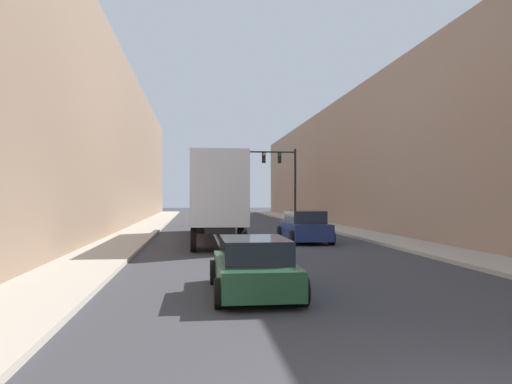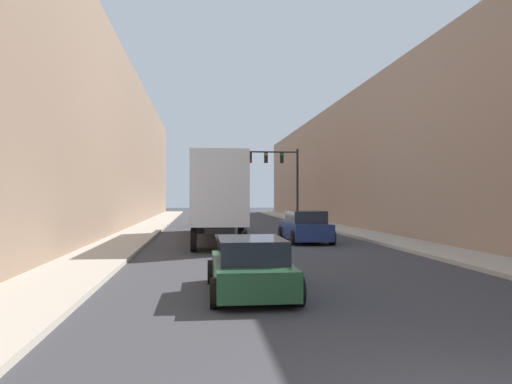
# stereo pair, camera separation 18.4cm
# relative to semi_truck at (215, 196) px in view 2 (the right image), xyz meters

# --- Properties ---
(sidewalk_right) EXTENTS (2.48, 80.00, 0.15)m
(sidewalk_right) POSITION_rel_semi_truck_xyz_m (9.08, 7.55, -2.31)
(sidewalk_right) COLOR #B2A899
(sidewalk_right) RESTS_ON ground
(sidewalk_left) EXTENTS (2.48, 80.00, 0.15)m
(sidewalk_left) POSITION_rel_semi_truck_xyz_m (-4.58, 7.55, -2.31)
(sidewalk_left) COLOR #B2A899
(sidewalk_left) RESTS_ON ground
(building_right) EXTENTS (6.00, 80.00, 10.13)m
(building_right) POSITION_rel_semi_truck_xyz_m (13.32, 7.55, 2.68)
(building_right) COLOR #997A66
(building_right) RESTS_ON ground
(building_left) EXTENTS (6.00, 80.00, 12.13)m
(building_left) POSITION_rel_semi_truck_xyz_m (-8.82, 7.55, 3.68)
(building_left) COLOR #846B56
(building_left) RESTS_ON ground
(semi_truck) EXTENTS (2.42, 14.64, 4.29)m
(semi_truck) POSITION_rel_semi_truck_xyz_m (0.00, 0.00, 0.00)
(semi_truck) COLOR silver
(semi_truck) RESTS_ON ground
(sedan_car) EXTENTS (1.99, 4.24, 1.36)m
(sedan_car) POSITION_rel_semi_truck_xyz_m (0.41, -15.15, -1.74)
(sedan_car) COLOR #234C2D
(sedan_car) RESTS_ON ground
(suv_car) EXTENTS (2.15, 4.94, 1.62)m
(suv_car) POSITION_rel_semi_truck_xyz_m (4.61, -1.75, -1.62)
(suv_car) COLOR navy
(suv_car) RESTS_ON ground
(traffic_signal_gantry) EXTENTS (5.66, 0.35, 6.53)m
(traffic_signal_gantry) POSITION_rel_semi_truck_xyz_m (6.23, 15.87, 2.25)
(traffic_signal_gantry) COLOR black
(traffic_signal_gantry) RESTS_ON ground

